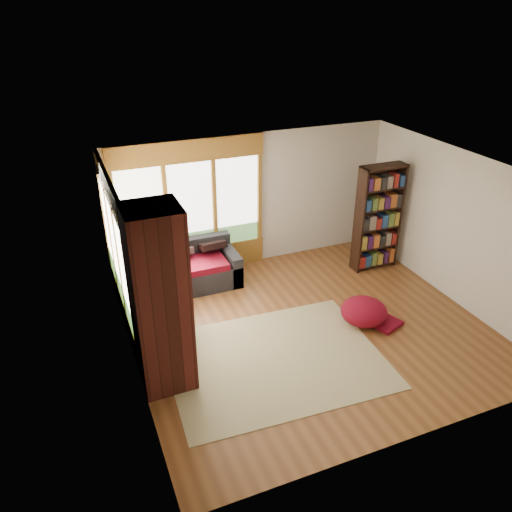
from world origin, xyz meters
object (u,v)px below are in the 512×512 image
object	(u,v)px
pouf	(364,311)
sectional_sofa	(165,285)
brick_chimney	(160,301)
area_rug	(275,360)
bookshelf	(378,218)
dog_brindle	(165,275)
dog_tan	(166,252)

from	to	relation	value
pouf	sectional_sofa	bearing A→B (deg)	146.61
brick_chimney	area_rug	size ratio (longest dim) A/B	0.84
bookshelf	sectional_sofa	bearing A→B (deg)	175.66
brick_chimney	bookshelf	world-z (taller)	brick_chimney
sectional_sofa	dog_brindle	xyz separation A→B (m)	(-0.06, -0.42, 0.45)
pouf	brick_chimney	bearing A→B (deg)	-177.13
sectional_sofa	dog_brindle	size ratio (longest dim) A/B	2.75
brick_chimney	sectional_sofa	distance (m)	2.32
sectional_sofa	bookshelf	distance (m)	4.17
pouf	dog_tan	world-z (taller)	dog_tan
brick_chimney	dog_brindle	size ratio (longest dim) A/B	3.24
dog_brindle	pouf	bearing A→B (deg)	-118.84
sectional_sofa	pouf	distance (m)	3.42
brick_chimney	dog_brindle	world-z (taller)	brick_chimney
area_rug	bookshelf	world-z (taller)	bookshelf
brick_chimney	pouf	distance (m)	3.48
bookshelf	brick_chimney	bearing A→B (deg)	-159.06
sectional_sofa	pouf	bearing A→B (deg)	-30.30
bookshelf	dog_brindle	world-z (taller)	bookshelf
area_rug	bookshelf	xyz separation A→B (m)	(2.98, 1.92, 1.03)
area_rug	pouf	xyz separation A→B (m)	(1.74, 0.35, 0.21)
pouf	dog_tan	distance (m)	3.53
bookshelf	dog_tan	xyz separation A→B (m)	(-3.95, 0.62, -0.26)
bookshelf	dog_brindle	bearing A→B (deg)	-178.45
brick_chimney	sectional_sofa	bearing A→B (deg)	77.71
area_rug	dog_tan	bearing A→B (deg)	111.02
brick_chimney	sectional_sofa	world-z (taller)	brick_chimney
bookshelf	dog_tan	world-z (taller)	bookshelf
dog_tan	pouf	bearing A→B (deg)	-76.07
pouf	dog_brindle	size ratio (longest dim) A/B	0.95
dog_brindle	brick_chimney	bearing A→B (deg)	164.41
brick_chimney	pouf	bearing A→B (deg)	2.87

